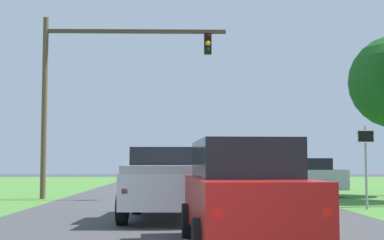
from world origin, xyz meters
The scene contains 6 objects.
ground_plane centered at (0.00, 9.84, 0.00)m, with size 120.00×120.00×0.00m, color #424244.
red_suv_near centered at (1.02, 4.37, 1.03)m, with size 2.29×5.02×1.98m.
pickup_truck_lead centered at (-0.51, 9.64, 1.00)m, with size 2.49×5.03×1.97m.
traffic_light centered at (-3.99, 18.46, 5.25)m, with size 8.02×0.40×7.92m.
keep_moving_sign centered at (6.06, 12.74, 1.77)m, with size 0.60×0.09×2.79m.
crossing_suv_far centered at (5.03, 19.61, 0.93)m, with size 4.69×2.14×1.75m.
Camera 1 is at (-0.14, -6.03, 1.57)m, focal length 52.84 mm.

